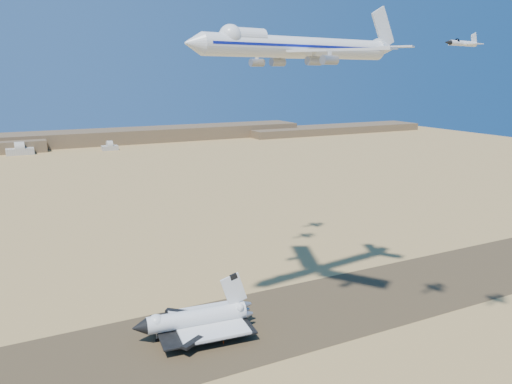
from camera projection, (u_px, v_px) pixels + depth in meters
name	position (u px, v px, depth m)	size (l,w,h in m)	color
ground	(251.00, 326.00, 182.81)	(1200.00, 1200.00, 0.00)	#A48549
runway	(251.00, 326.00, 182.81)	(600.00, 50.00, 0.06)	#473923
ridgeline	(121.00, 138.00, 668.21)	(960.00, 90.00, 18.00)	brown
hangars	(16.00, 151.00, 569.71)	(200.50, 29.50, 30.00)	#AFAA9B
shuttle	(196.00, 320.00, 175.66)	(43.00, 28.92, 21.13)	silver
carrier_747	(294.00, 47.00, 161.72)	(86.42, 66.31, 21.46)	silver
crew_a	(224.00, 341.00, 170.20)	(0.70, 0.46, 1.93)	#CD3B0C
crew_b	(229.00, 335.00, 174.23)	(0.89, 0.51, 1.83)	#CD3B0C
crew_c	(224.00, 335.00, 174.53)	(0.91, 0.47, 1.56)	#CD3B0C
chase_jet_a	(462.00, 43.00, 139.10)	(15.64, 8.79, 3.92)	silver
chase_jet_e	(276.00, 48.00, 208.01)	(15.51, 8.41, 3.86)	silver
chase_jet_f	(292.00, 57.00, 230.91)	(16.32, 8.71, 4.06)	silver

